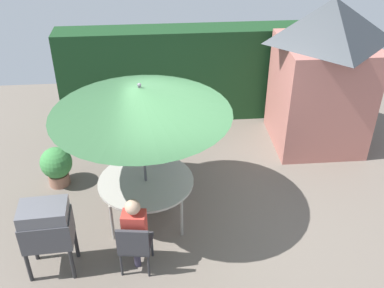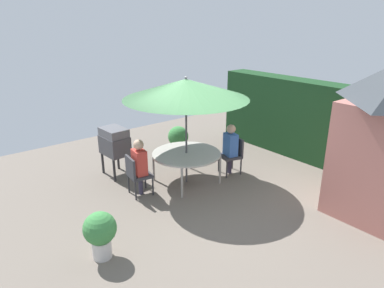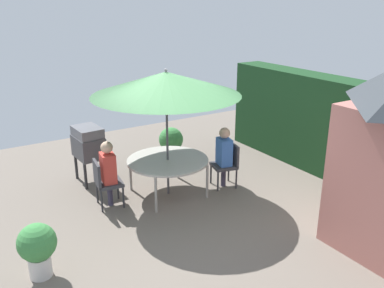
{
  "view_description": "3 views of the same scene",
  "coord_description": "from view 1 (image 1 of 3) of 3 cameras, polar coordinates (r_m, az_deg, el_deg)",
  "views": [
    {
      "loc": [
        -0.72,
        -5.97,
        5.27
      ],
      "look_at": [
        -0.19,
        0.31,
        1.21
      ],
      "focal_mm": 42.36,
      "sensor_mm": 36.0,
      "label": 1
    },
    {
      "loc": [
        4.83,
        -4.51,
        3.62
      ],
      "look_at": [
        -0.46,
        -0.24,
        1.15
      ],
      "focal_mm": 32.25,
      "sensor_mm": 36.0,
      "label": 2
    },
    {
      "loc": [
        5.48,
        -3.49,
        3.63
      ],
      "look_at": [
        -0.64,
        0.35,
        1.09
      ],
      "focal_mm": 38.22,
      "sensor_mm": 36.0,
      "label": 3
    }
  ],
  "objects": [
    {
      "name": "person_in_red",
      "position": [
        6.61,
        -7.26,
        -10.29
      ],
      "size": [
        0.37,
        0.28,
        1.26
      ],
      "color": "#CC3D33",
      "rests_on": "ground"
    },
    {
      "name": "garden_shed",
      "position": [
        9.48,
        16.16,
        8.51
      ],
      "size": [
        1.86,
        1.8,
        3.07
      ],
      "color": "#B26B60",
      "rests_on": "ground"
    },
    {
      "name": "chair_far_side",
      "position": [
        8.63,
        -3.73,
        -0.66
      ],
      "size": [
        0.56,
        0.56,
        0.9
      ],
      "color": "#38383D",
      "rests_on": "ground"
    },
    {
      "name": "patio_umbrella",
      "position": [
        6.72,
        -6.53,
        5.51
      ],
      "size": [
        2.76,
        2.76,
        2.48
      ],
      "color": "#4C4C51",
      "rests_on": "ground"
    },
    {
      "name": "potted_plant_by_shed",
      "position": [
        8.71,
        -16.68,
        -2.55
      ],
      "size": [
        0.58,
        0.58,
        0.77
      ],
      "color": "#936651",
      "rests_on": "ground"
    },
    {
      "name": "chair_near_shed",
      "position": [
        6.73,
        -7.22,
        -12.42
      ],
      "size": [
        0.52,
        0.52,
        0.9
      ],
      "color": "#38383D",
      "rests_on": "ground"
    },
    {
      "name": "patio_table",
      "position": [
        7.54,
        -5.81,
        -4.83
      ],
      "size": [
        1.58,
        1.58,
        0.73
      ],
      "color": "#B2ADA3",
      "rests_on": "ground"
    },
    {
      "name": "ground_plane",
      "position": [
        7.99,
        1.58,
        -8.45
      ],
      "size": [
        11.0,
        11.0,
        0.0
      ],
      "primitive_type": "plane",
      "color": "#6B6056"
    },
    {
      "name": "person_in_blue",
      "position": [
        8.42,
        -3.92,
        0.52
      ],
      "size": [
        0.39,
        0.31,
        1.26
      ],
      "color": "#3866B2",
      "rests_on": "ground"
    },
    {
      "name": "bbq_grill",
      "position": [
        6.79,
        -17.88,
        -9.79
      ],
      "size": [
        0.73,
        0.54,
        1.2
      ],
      "color": "#47474C",
      "rests_on": "ground"
    },
    {
      "name": "hedge_backdrop",
      "position": [
        10.39,
        -0.42,
        8.87
      ],
      "size": [
        5.78,
        0.7,
        2.11
      ],
      "color": "#193D1E",
      "rests_on": "ground"
    }
  ]
}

